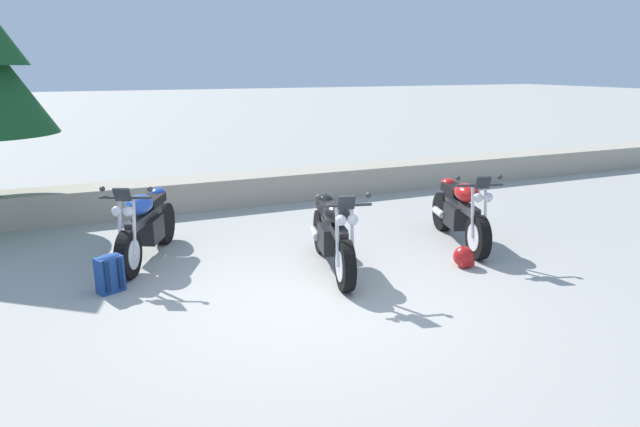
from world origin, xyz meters
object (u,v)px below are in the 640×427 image
(rider_helmet, at_px, (464,257))
(motorcycle_blue_near_left, at_px, (146,226))
(rider_backpack, at_px, (109,272))
(motorcycle_red_far_right, at_px, (461,212))
(motorcycle_black_centre, at_px, (333,235))

(rider_helmet, bearing_deg, motorcycle_blue_near_left, 152.69)
(motorcycle_blue_near_left, height_order, rider_helmet, motorcycle_blue_near_left)
(rider_backpack, bearing_deg, motorcycle_blue_near_left, 61.61)
(motorcycle_red_far_right, distance_m, rider_helmet, 1.09)
(motorcycle_black_centre, bearing_deg, motorcycle_red_far_right, 6.91)
(motorcycle_blue_near_left, bearing_deg, motorcycle_black_centre, -32.53)
(motorcycle_blue_near_left, relative_size, motorcycle_red_far_right, 0.96)
(rider_helmet, bearing_deg, motorcycle_red_far_right, 56.37)
(rider_backpack, bearing_deg, motorcycle_black_centre, -8.03)
(motorcycle_red_far_right, xyz_separation_m, rider_helmet, (-0.57, -0.86, -0.35))
(motorcycle_black_centre, bearing_deg, motorcycle_blue_near_left, 147.47)
(motorcycle_black_centre, relative_size, rider_helmet, 7.29)
(motorcycle_black_centre, distance_m, rider_backpack, 2.79)
(motorcycle_blue_near_left, distance_m, rider_backpack, 1.18)
(motorcycle_red_far_right, bearing_deg, motorcycle_blue_near_left, 165.66)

